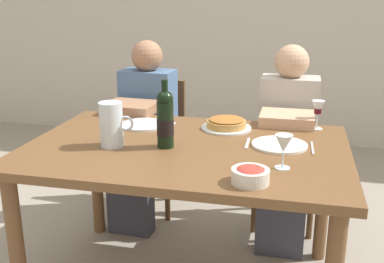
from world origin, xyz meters
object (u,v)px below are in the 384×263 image
dinner_plate_left_setting (279,145)px  chair_left (156,135)px  wine_bottle (165,119)px  diner_right (286,140)px  dinner_plate_right_setting (144,125)px  chair_right (287,147)px  wine_glass_left_diner (318,109)px  baked_tart (226,124)px  wine_glass_right_diner (284,145)px  water_pitcher (112,127)px  diner_left (142,128)px  dining_table (186,164)px  salad_bowl (250,175)px

dinner_plate_left_setting → chair_left: chair_left is taller
wine_bottle → diner_right: diner_right is taller
dinner_plate_right_setting → chair_right: 1.00m
wine_glass_left_diner → chair_right: (-0.15, 0.46, -0.37)m
baked_tart → wine_glass_right_diner: bearing=-58.4°
water_pitcher → baked_tart: water_pitcher is taller
wine_glass_right_diner → diner_left: (-0.91, 0.87, -0.25)m
diner_right → diner_left: bearing=-2.1°
dining_table → salad_bowl: salad_bowl is taller
salad_bowl → wine_glass_left_diner: (0.26, 0.79, 0.07)m
water_pitcher → dinner_plate_left_setting: bearing=13.1°
dinner_plate_left_setting → wine_bottle: bearing=-165.6°
diner_right → dinner_plate_left_setting: bearing=88.1°
dinner_plate_left_setting → chair_right: 0.83m
wine_glass_right_diner → diner_right: diner_right is taller
salad_bowl → water_pitcher: bearing=156.8°
wine_glass_right_diner → dinner_plate_right_setting: wine_glass_right_diner is taller
diner_left → dining_table: bearing=126.9°
wine_bottle → chair_right: (0.54, 0.92, -0.40)m
salad_bowl → wine_glass_left_diner: 0.84m
chair_left → diner_right: bearing=166.1°
baked_tart → dining_table: bearing=-114.1°
wine_glass_left_diner → diner_left: diner_left is taller
chair_right → wine_glass_left_diner: bearing=108.7°
wine_bottle → diner_left: size_ratio=0.27×
water_pitcher → baked_tart: 0.62m
dinner_plate_left_setting → diner_left: (-0.88, 0.59, -0.15)m
wine_glass_left_diner → diner_left: bearing=166.1°
baked_tart → chair_right: 0.71m
dining_table → diner_right: 0.79m
wine_bottle → wine_glass_right_diner: bearing=-15.6°
dinner_plate_right_setting → wine_bottle: bearing=-55.6°
wine_glass_left_diner → dinner_plate_left_setting: 0.39m
wine_glass_right_diner → dinner_plate_left_setting: wine_glass_right_diner is taller
wine_glass_left_diner → dinner_plate_right_setting: (-0.90, -0.15, -0.10)m
chair_left → water_pitcher: bearing=99.5°
diner_left → chair_left: bearing=-89.5°
dining_table → baked_tart: baked_tart is taller
salad_bowl → diner_right: (0.11, 1.02, -0.18)m
diner_left → water_pitcher: bearing=102.2°
water_pitcher → wine_glass_right_diner: 0.79m
chair_left → chair_right: same height
dinner_plate_left_setting → dinner_plate_right_setting: same height
baked_tart → salad_bowl: 0.72m
wine_bottle → baked_tart: bearing=57.3°
wine_bottle → diner_left: diner_left is taller
dining_table → dinner_plate_right_setting: 0.42m
dinner_plate_right_setting → chair_right: size_ratio=0.28×
wine_glass_left_diner → diner_right: size_ratio=0.13×
chair_left → chair_right: bearing=-179.3°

